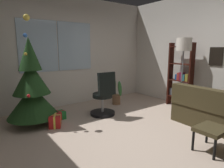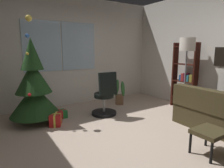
{
  "view_description": "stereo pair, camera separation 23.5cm",
  "coord_description": "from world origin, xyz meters",
  "views": [
    {
      "loc": [
        -2.17,
        -2.2,
        1.5
      ],
      "look_at": [
        0.05,
        0.8,
        0.8
      ],
      "focal_mm": 31.32,
      "sensor_mm": 36.0,
      "label": 1
    },
    {
      "loc": [
        -1.98,
        -2.34,
        1.5
      ],
      "look_at": [
        0.05,
        0.8,
        0.8
      ],
      "focal_mm": 31.32,
      "sensor_mm": 36.0,
      "label": 2
    }
  ],
  "objects": [
    {
      "name": "gift_box_red",
      "position": [
        -0.94,
        1.3,
        0.11
      ],
      "size": [
        0.31,
        0.34,
        0.24
      ],
      "color": "red",
      "rests_on": "ground_plane"
    },
    {
      "name": "floor_lamp",
      "position": [
        1.68,
        0.36,
        1.43
      ],
      "size": [
        0.33,
        0.33,
        1.71
      ],
      "color": "slate",
      "rests_on": "ground_plane"
    },
    {
      "name": "holiday_tree",
      "position": [
        -1.23,
        1.68,
        0.71
      ],
      "size": [
        0.97,
        0.97,
        2.09
      ],
      "color": "#4C331E",
      "rests_on": "ground_plane"
    },
    {
      "name": "wall_right_with_frames",
      "position": [
        2.37,
        -0.0,
        1.39
      ],
      "size": [
        0.12,
        5.04,
        2.77
      ],
      "color": "silver",
      "rests_on": "ground_plane"
    },
    {
      "name": "gift_box_green",
      "position": [
        -0.74,
        1.64,
        0.08
      ],
      "size": [
        0.26,
        0.22,
        0.18
      ],
      "color": "#1E722D",
      "rests_on": "ground_plane"
    },
    {
      "name": "footstool",
      "position": [
        0.57,
        -0.93,
        0.31
      ],
      "size": [
        0.45,
        0.37,
        0.36
      ],
      "color": "#39301B",
      "rests_on": "ground_plane"
    },
    {
      "name": "bookshelf",
      "position": [
        2.11,
        0.68,
        0.72
      ],
      "size": [
        0.18,
        0.64,
        1.62
      ],
      "color": "#33120C",
      "rests_on": "ground_plane"
    },
    {
      "name": "office_chair",
      "position": [
        0.17,
        1.28,
        0.38
      ],
      "size": [
        0.56,
        0.56,
        0.99
      ],
      "color": "black",
      "rests_on": "ground_plane"
    },
    {
      "name": "ground_plane",
      "position": [
        0.0,
        0.0,
        -0.05
      ],
      "size": [
        4.65,
        5.04,
        0.1
      ],
      "primitive_type": "cube",
      "color": "#B8A28F"
    },
    {
      "name": "potted_plant",
      "position": [
        0.9,
        1.79,
        0.31
      ],
      "size": [
        0.28,
        0.41,
        0.68
      ],
      "color": "brown",
      "rests_on": "ground_plane"
    },
    {
      "name": "wall_back_with_windows",
      "position": [
        -0.02,
        2.57,
        1.39
      ],
      "size": [
        4.65,
        0.12,
        2.77
      ],
      "color": "silver",
      "rests_on": "ground_plane"
    }
  ]
}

